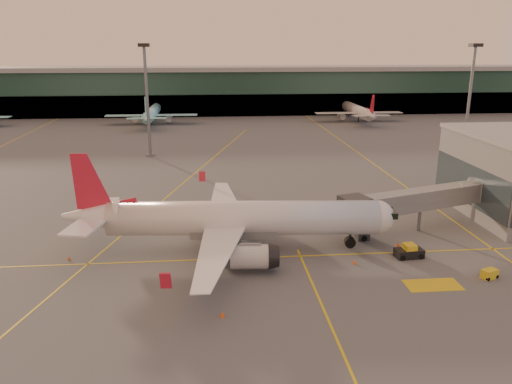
{
  "coord_description": "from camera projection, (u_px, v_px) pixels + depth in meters",
  "views": [
    {
      "loc": [
        -5.68,
        -51.26,
        25.01
      ],
      "look_at": [
        0.54,
        16.65,
        5.0
      ],
      "focal_mm": 35.0,
      "sensor_mm": 36.0,
      "label": 1
    }
  ],
  "objects": [
    {
      "name": "terminal",
      "position": [
        225.0,
        90.0,
        189.55
      ],
      "size": [
        400.0,
        20.0,
        17.6
      ],
      "color": "#19382D",
      "rests_on": "ground"
    },
    {
      "name": "cone_nose",
      "position": [
        398.0,
        244.0,
        64.72
      ],
      "size": [
        0.47,
        0.47,
        0.6
      ],
      "color": "#F44F0C",
      "rests_on": "ground"
    },
    {
      "name": "cone_fwd",
      "position": [
        354.0,
        262.0,
        59.48
      ],
      "size": [
        0.41,
        0.41,
        0.52
      ],
      "color": "#F44F0C",
      "rests_on": "ground"
    },
    {
      "name": "main_airplane",
      "position": [
        232.0,
        220.0,
        62.47
      ],
      "size": [
        41.79,
        37.69,
        12.61
      ],
      "rotation": [
        0.0,
        0.0,
        -0.08
      ],
      "color": "silver",
      "rests_on": "ground"
    },
    {
      "name": "cone_wing_right",
      "position": [
        222.0,
        314.0,
        47.8
      ],
      "size": [
        0.46,
        0.46,
        0.58
      ],
      "color": "#F44F0C",
      "rests_on": "ground"
    },
    {
      "name": "catering_truck",
      "position": [
        214.0,
        222.0,
        67.37
      ],
      "size": [
        5.38,
        3.71,
        3.84
      ],
      "rotation": [
        0.0,
        0.0,
        -0.35
      ],
      "color": "maroon",
      "rests_on": "ground"
    },
    {
      "name": "distant_aircraft_row",
      "position": [
        65.0,
        125.0,
        164.58
      ],
      "size": [
        225.0,
        34.0,
        13.0
      ],
      "color": "#98F0FF",
      "rests_on": "ground"
    },
    {
      "name": "cone_tail",
      "position": [
        69.0,
        258.0,
        60.62
      ],
      "size": [
        0.39,
        0.39,
        0.5
      ],
      "color": "#F44F0C",
      "rests_on": "ground"
    },
    {
      "name": "mast_east_near",
      "position": [
        470.0,
        91.0,
        116.39
      ],
      "size": [
        2.4,
        2.4,
        25.6
      ],
      "color": "slate",
      "rests_on": "ground"
    },
    {
      "name": "mast_west_near",
      "position": [
        147.0,
        92.0,
        113.66
      ],
      "size": [
        2.4,
        2.4,
        25.6
      ],
      "color": "slate",
      "rests_on": "ground"
    },
    {
      "name": "taxi_markings",
      "position": [
        204.0,
        178.0,
        98.39
      ],
      "size": [
        100.12,
        173.0,
        0.01
      ],
      "color": "gold",
      "rests_on": "ground"
    },
    {
      "name": "cone_wing_left",
      "position": [
        227.0,
        203.0,
        81.53
      ],
      "size": [
        0.41,
        0.41,
        0.53
      ],
      "color": "#F44F0C",
      "rests_on": "ground"
    },
    {
      "name": "ground",
      "position": [
        265.0,
        275.0,
        56.52
      ],
      "size": [
        600.0,
        600.0,
        0.0
      ],
      "primitive_type": "plane",
      "color": "#4C4F54",
      "rests_on": "ground"
    },
    {
      "name": "pushback_tug",
      "position": [
        409.0,
        252.0,
        61.19
      ],
      "size": [
        3.5,
        2.11,
        1.73
      ],
      "rotation": [
        0.0,
        0.0,
        0.09
      ],
      "color": "black",
      "rests_on": "ground"
    },
    {
      "name": "gpu_cart",
      "position": [
        490.0,
        274.0,
        55.73
      ],
      "size": [
        2.07,
        1.66,
        1.05
      ],
      "rotation": [
        0.0,
        0.0,
        0.38
      ],
      "color": "yellow",
      "rests_on": "ground"
    },
    {
      "name": "jet_bridge",
      "position": [
        429.0,
        200.0,
        69.79
      ],
      "size": [
        25.55,
        11.03,
        6.13
      ],
      "color": "slate",
      "rests_on": "ground"
    }
  ]
}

